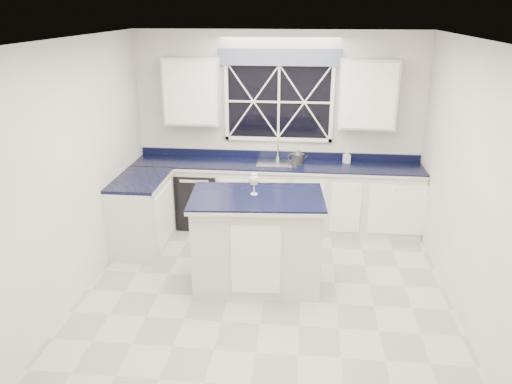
# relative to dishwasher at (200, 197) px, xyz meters

# --- Properties ---
(ground) EXTENTS (4.50, 4.50, 0.00)m
(ground) POSITION_rel_dishwasher_xyz_m (1.10, -1.95, -0.41)
(ground) COLOR beige
(ground) RESTS_ON ground
(back_wall) EXTENTS (4.00, 0.10, 2.70)m
(back_wall) POSITION_rel_dishwasher_xyz_m (1.10, 0.30, 0.94)
(back_wall) COLOR white
(back_wall) RESTS_ON ground
(base_cabinets) EXTENTS (3.99, 1.60, 0.90)m
(base_cabinets) POSITION_rel_dishwasher_xyz_m (0.77, -0.17, 0.04)
(base_cabinets) COLOR silver
(base_cabinets) RESTS_ON ground
(countertop) EXTENTS (3.98, 0.64, 0.04)m
(countertop) POSITION_rel_dishwasher_xyz_m (1.10, 0.00, 0.51)
(countertop) COLOR black
(countertop) RESTS_ON base_cabinets
(dishwasher) EXTENTS (0.60, 0.58, 0.82)m
(dishwasher) POSITION_rel_dishwasher_xyz_m (0.00, 0.00, 0.00)
(dishwasher) COLOR black
(dishwasher) RESTS_ON ground
(window) EXTENTS (1.65, 0.09, 1.26)m
(window) POSITION_rel_dishwasher_xyz_m (1.10, 0.25, 1.42)
(window) COLOR black
(window) RESTS_ON ground
(upper_cabinets) EXTENTS (3.10, 0.34, 0.90)m
(upper_cabinets) POSITION_rel_dishwasher_xyz_m (1.10, 0.13, 1.49)
(upper_cabinets) COLOR silver
(upper_cabinets) RESTS_ON ground
(faucet) EXTENTS (0.05, 0.20, 0.30)m
(faucet) POSITION_rel_dishwasher_xyz_m (1.10, 0.19, 0.69)
(faucet) COLOR silver
(faucet) RESTS_ON countertop
(island) EXTENTS (1.49, 0.97, 1.07)m
(island) POSITION_rel_dishwasher_xyz_m (0.99, -1.60, 0.13)
(island) COLOR silver
(island) RESTS_ON ground
(rug) EXTENTS (1.23, 0.90, 0.02)m
(rug) POSITION_rel_dishwasher_xyz_m (1.09, -0.67, -0.40)
(rug) COLOR #A9A9A4
(rug) RESTS_ON ground
(kettle) EXTENTS (0.28, 0.21, 0.20)m
(kettle) POSITION_rel_dishwasher_xyz_m (1.39, 0.03, 0.62)
(kettle) COLOR #303033
(kettle) RESTS_ON countertop
(wine_glass) EXTENTS (0.10, 0.10, 0.23)m
(wine_glass) POSITION_rel_dishwasher_xyz_m (0.95, -1.56, 0.82)
(wine_glass) COLOR silver
(wine_glass) RESTS_ON island
(soap_bottle) EXTENTS (0.11, 0.11, 0.18)m
(soap_bottle) POSITION_rel_dishwasher_xyz_m (2.06, 0.13, 0.62)
(soap_bottle) COLOR silver
(soap_bottle) RESTS_ON countertop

